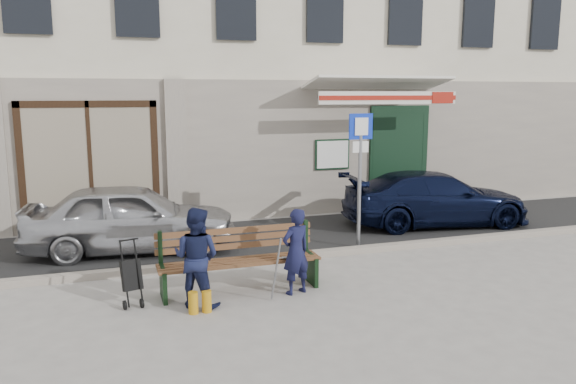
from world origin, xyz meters
name	(u,v)px	position (x,y,z in m)	size (l,w,h in m)	color
ground	(316,288)	(0.00, 0.00, 0.00)	(80.00, 80.00, 0.00)	#9E9991
asphalt_lane	(260,238)	(0.00, 3.10, 0.01)	(60.00, 3.20, 0.01)	#282828
curb	(285,257)	(0.00, 1.50, 0.06)	(60.00, 0.18, 0.12)	#9E9384
building	(207,17)	(0.01, 8.45, 4.97)	(20.00, 8.27, 10.00)	beige
car_silver	(131,218)	(-2.51, 2.92, 0.65)	(1.53, 3.79, 1.29)	#B4B4B9
car_navy	(435,198)	(4.02, 3.03, 0.60)	(1.67, 4.12, 1.20)	black
parking_sign	(360,160)	(1.57, 1.83, 1.69)	(0.47, 0.08, 2.53)	gray
bench	(237,261)	(-1.16, 0.25, 0.46)	(2.40, 1.17, 0.98)	brown
man	(296,251)	(-0.36, -0.11, 0.63)	(0.46, 0.30, 1.27)	#131535
woman	(196,257)	(-1.81, -0.15, 0.69)	(0.67, 0.53, 1.39)	#161B3C
stroller	(132,277)	(-2.66, 0.19, 0.40)	(0.31, 0.41, 0.91)	black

